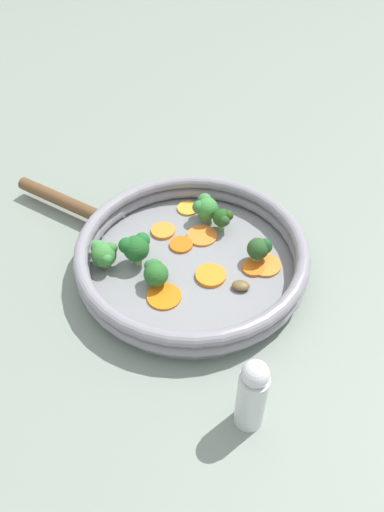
{
  "coord_description": "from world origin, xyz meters",
  "views": [
    {
      "loc": [
        -0.47,
        -0.18,
        0.54
      ],
      "look_at": [
        0.0,
        0.0,
        0.03
      ],
      "focal_mm": 35.0,
      "sensor_mm": 36.0,
      "label": 1
    }
  ],
  "objects_px": {
    "broccoli_floret_1": "(136,247)",
    "broccoli_floret_2": "(156,272)",
    "carrot_slice_2": "(253,268)",
    "broccoli_floret_4": "(205,207)",
    "carrot_slice_1": "(164,296)",
    "carrot_slice_5": "(188,208)",
    "broccoli_floret_3": "(260,248)",
    "carrot_slice_0": "(181,245)",
    "broccoli_floret_0": "(223,218)",
    "mushroom_piece_0": "(241,286)",
    "carrot_slice_3": "(211,275)",
    "carrot_slice_6": "(202,236)",
    "carrot_slice_7": "(265,265)",
    "carrot_slice_4": "(163,231)",
    "salt_shaker": "(252,395)",
    "skillet": "(192,266)",
    "broccoli_floret_5": "(104,254)"
  },
  "relations": [
    {
      "from": "carrot_slice_4",
      "to": "carrot_slice_6",
      "type": "xyz_separation_m",
      "value": [
        0.01,
        -0.06,
        -0.0
      ]
    },
    {
      "from": "broccoli_floret_0",
      "to": "carrot_slice_7",
      "type": "bearing_deg",
      "value": -121.83
    },
    {
      "from": "broccoli_floret_2",
      "to": "mushroom_piece_0",
      "type": "bearing_deg",
      "value": -73.16
    },
    {
      "from": "carrot_slice_1",
      "to": "broccoli_floret_0",
      "type": "height_order",
      "value": "broccoli_floret_0"
    },
    {
      "from": "carrot_slice_5",
      "to": "carrot_slice_7",
      "type": "bearing_deg",
      "value": -117.58
    },
    {
      "from": "carrot_slice_0",
      "to": "mushroom_piece_0",
      "type": "xyz_separation_m",
      "value": [
        -0.05,
        -0.11,
        0.0
      ]
    },
    {
      "from": "skillet",
      "to": "broccoli_floret_1",
      "type": "distance_m",
      "value": 0.09
    },
    {
      "from": "carrot_slice_0",
      "to": "carrot_slice_1",
      "type": "xyz_separation_m",
      "value": [
        -0.1,
        -0.02,
        -0.0
      ]
    },
    {
      "from": "mushroom_piece_0",
      "to": "broccoli_floret_4",
      "type": "bearing_deg",
      "value": 39.05
    },
    {
      "from": "carrot_slice_1",
      "to": "broccoli_floret_4",
      "type": "bearing_deg",
      "value": 1.3
    },
    {
      "from": "skillet",
      "to": "broccoli_floret_0",
      "type": "height_order",
      "value": "broccoli_floret_0"
    },
    {
      "from": "carrot_slice_4",
      "to": "broccoli_floret_3",
      "type": "relative_size",
      "value": 0.91
    },
    {
      "from": "carrot_slice_0",
      "to": "carrot_slice_5",
      "type": "bearing_deg",
      "value": 14.82
    },
    {
      "from": "broccoli_floret_3",
      "to": "broccoli_floret_1",
      "type": "bearing_deg",
      "value": 112.97
    },
    {
      "from": "carrot_slice_0",
      "to": "carrot_slice_6",
      "type": "bearing_deg",
      "value": -36.27
    },
    {
      "from": "skillet",
      "to": "broccoli_floret_2",
      "type": "bearing_deg",
      "value": 149.46
    },
    {
      "from": "broccoli_floret_5",
      "to": "broccoli_floret_4",
      "type": "bearing_deg",
      "value": -33.74
    },
    {
      "from": "skillet",
      "to": "carrot_slice_5",
      "type": "distance_m",
      "value": 0.12
    },
    {
      "from": "carrot_slice_4",
      "to": "carrot_slice_5",
      "type": "bearing_deg",
      "value": -13.29
    },
    {
      "from": "carrot_slice_3",
      "to": "broccoli_floret_1",
      "type": "distance_m",
      "value": 0.11
    },
    {
      "from": "carrot_slice_7",
      "to": "mushroom_piece_0",
      "type": "xyz_separation_m",
      "value": [
        -0.05,
        0.02,
        0.0
      ]
    },
    {
      "from": "carrot_slice_1",
      "to": "broccoli_floret_2",
      "type": "bearing_deg",
      "value": 46.84
    },
    {
      "from": "carrot_slice_1",
      "to": "salt_shaker",
      "type": "relative_size",
      "value": 0.43
    },
    {
      "from": "carrot_slice_3",
      "to": "carrot_slice_6",
      "type": "distance_m",
      "value": 0.08
    },
    {
      "from": "carrot_slice_3",
      "to": "broccoli_floret_5",
      "type": "bearing_deg",
      "value": 103.05
    },
    {
      "from": "carrot_slice_3",
      "to": "mushroom_piece_0",
      "type": "xyz_separation_m",
      "value": [
        -0.01,
        -0.05,
        0.0
      ]
    },
    {
      "from": "broccoli_floret_1",
      "to": "broccoli_floret_2",
      "type": "xyz_separation_m",
      "value": [
        -0.03,
        -0.04,
        -0.01
      ]
    },
    {
      "from": "skillet",
      "to": "broccoli_floret_4",
      "type": "distance_m",
      "value": 0.1
    },
    {
      "from": "carrot_slice_3",
      "to": "carrot_slice_5",
      "type": "bearing_deg",
      "value": 33.77
    },
    {
      "from": "carrot_slice_2",
      "to": "broccoli_floret_4",
      "type": "relative_size",
      "value": 0.77
    },
    {
      "from": "carrot_slice_5",
      "to": "salt_shaker",
      "type": "height_order",
      "value": "salt_shaker"
    },
    {
      "from": "broccoli_floret_3",
      "to": "mushroom_piece_0",
      "type": "xyz_separation_m",
      "value": [
        -0.06,
        0.01,
        -0.02
      ]
    },
    {
      "from": "broccoli_floret_1",
      "to": "broccoli_floret_2",
      "type": "height_order",
      "value": "broccoli_floret_1"
    },
    {
      "from": "carrot_slice_1",
      "to": "broccoli_floret_1",
      "type": "xyz_separation_m",
      "value": [
        0.05,
        0.06,
        0.03
      ]
    },
    {
      "from": "carrot_slice_0",
      "to": "broccoli_floret_0",
      "type": "height_order",
      "value": "broccoli_floret_0"
    },
    {
      "from": "broccoli_floret_0",
      "to": "broccoli_floret_3",
      "type": "height_order",
      "value": "broccoli_floret_3"
    },
    {
      "from": "carrot_slice_1",
      "to": "mushroom_piece_0",
      "type": "height_order",
      "value": "mushroom_piece_0"
    },
    {
      "from": "carrot_slice_0",
      "to": "broccoli_floret_1",
      "type": "relative_size",
      "value": 0.71
    },
    {
      "from": "broccoli_floret_1",
      "to": "broccoli_floret_5",
      "type": "distance_m",
      "value": 0.05
    },
    {
      "from": "carrot_slice_5",
      "to": "carrot_slice_4",
      "type": "bearing_deg",
      "value": 166.71
    },
    {
      "from": "carrot_slice_0",
      "to": "carrot_slice_1",
      "type": "bearing_deg",
      "value": -170.67
    },
    {
      "from": "carrot_slice_4",
      "to": "broccoli_floret_3",
      "type": "height_order",
      "value": "broccoli_floret_3"
    },
    {
      "from": "skillet",
      "to": "carrot_slice_0",
      "type": "bearing_deg",
      "value": 45.22
    },
    {
      "from": "broccoli_floret_3",
      "to": "mushroom_piece_0",
      "type": "relative_size",
      "value": 1.63
    },
    {
      "from": "skillet",
      "to": "broccoli_floret_0",
      "type": "relative_size",
      "value": 8.25
    },
    {
      "from": "skillet",
      "to": "broccoli_floret_3",
      "type": "distance_m",
      "value": 0.1
    },
    {
      "from": "carrot_slice_3",
      "to": "broccoli_floret_4",
      "type": "xyz_separation_m",
      "value": [
        0.11,
        0.05,
        0.02
      ]
    },
    {
      "from": "skillet",
      "to": "carrot_slice_3",
      "type": "relative_size",
      "value": 7.22
    },
    {
      "from": "carrot_slice_2",
      "to": "carrot_slice_5",
      "type": "height_order",
      "value": "same"
    },
    {
      "from": "carrot_slice_5",
      "to": "broccoli_floret_3",
      "type": "xyz_separation_m",
      "value": [
        -0.07,
        -0.14,
        0.02
      ]
    }
  ]
}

